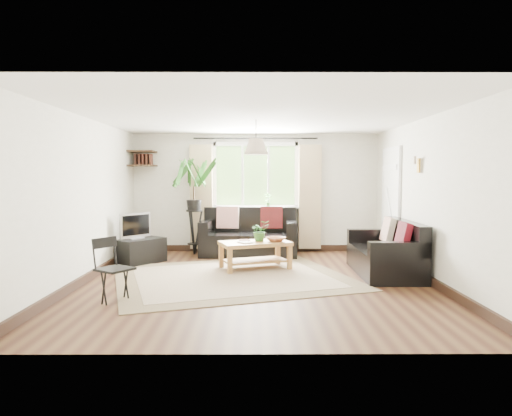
{
  "coord_description": "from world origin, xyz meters",
  "views": [
    {
      "loc": [
        -0.03,
        -6.6,
        1.54
      ],
      "look_at": [
        0.0,
        0.4,
        1.05
      ],
      "focal_mm": 32.0,
      "sensor_mm": 36.0,
      "label": 1
    }
  ],
  "objects_px": {
    "sofa_back": "(249,233)",
    "folding_chair": "(115,270)",
    "sofa_right": "(384,249)",
    "coffee_table": "(255,255)",
    "palm_stand": "(194,206)",
    "tv_stand": "(141,251)"
  },
  "relations": [
    {
      "from": "sofa_right",
      "to": "tv_stand",
      "type": "xyz_separation_m",
      "value": [
        -4.05,
        0.92,
        -0.18
      ]
    },
    {
      "from": "sofa_back",
      "to": "palm_stand",
      "type": "relative_size",
      "value": 0.98
    },
    {
      "from": "coffee_table",
      "to": "folding_chair",
      "type": "height_order",
      "value": "folding_chair"
    },
    {
      "from": "sofa_right",
      "to": "folding_chair",
      "type": "xyz_separation_m",
      "value": [
        -3.75,
        -1.57,
        -0.01
      ]
    },
    {
      "from": "tv_stand",
      "to": "folding_chair",
      "type": "xyz_separation_m",
      "value": [
        0.3,
        -2.49,
        0.17
      ]
    },
    {
      "from": "sofa_back",
      "to": "folding_chair",
      "type": "bearing_deg",
      "value": -112.18
    },
    {
      "from": "sofa_back",
      "to": "folding_chair",
      "type": "distance_m",
      "value": 3.68
    },
    {
      "from": "coffee_table",
      "to": "sofa_right",
      "type": "bearing_deg",
      "value": -11.06
    },
    {
      "from": "sofa_right",
      "to": "folding_chair",
      "type": "distance_m",
      "value": 4.06
    },
    {
      "from": "tv_stand",
      "to": "folding_chair",
      "type": "distance_m",
      "value": 2.52
    },
    {
      "from": "coffee_table",
      "to": "folding_chair",
      "type": "bearing_deg",
      "value": -131.19
    },
    {
      "from": "sofa_back",
      "to": "folding_chair",
      "type": "height_order",
      "value": "sofa_back"
    },
    {
      "from": "sofa_right",
      "to": "palm_stand",
      "type": "distance_m",
      "value": 3.75
    },
    {
      "from": "sofa_back",
      "to": "sofa_right",
      "type": "relative_size",
      "value": 1.09
    },
    {
      "from": "tv_stand",
      "to": "coffee_table",
      "type": "bearing_deg",
      "value": -65.98
    },
    {
      "from": "tv_stand",
      "to": "palm_stand",
      "type": "relative_size",
      "value": 0.43
    },
    {
      "from": "sofa_right",
      "to": "sofa_back",
      "type": "bearing_deg",
      "value": -128.44
    },
    {
      "from": "sofa_right",
      "to": "palm_stand",
      "type": "relative_size",
      "value": 0.9
    },
    {
      "from": "sofa_right",
      "to": "coffee_table",
      "type": "distance_m",
      "value": 2.07
    },
    {
      "from": "coffee_table",
      "to": "tv_stand",
      "type": "bearing_deg",
      "value": 165.41
    },
    {
      "from": "sofa_back",
      "to": "sofa_right",
      "type": "height_order",
      "value": "sofa_back"
    },
    {
      "from": "palm_stand",
      "to": "coffee_table",
      "type": "bearing_deg",
      "value": -50.36
    }
  ]
}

